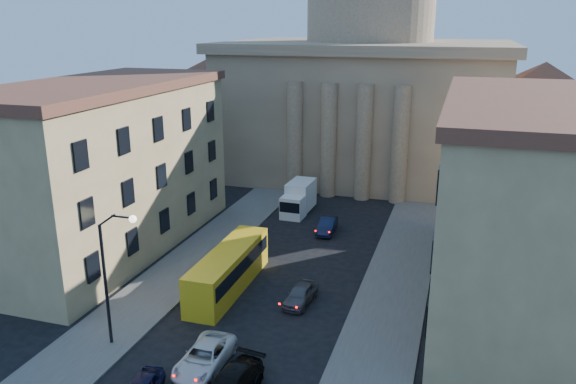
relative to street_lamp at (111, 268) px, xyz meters
name	(u,v)px	position (x,y,z in m)	size (l,w,h in m)	color
sidewalk_left	(175,275)	(-1.53, 10.00, -5.21)	(5.00, 60.00, 0.15)	#54514D
sidewalk_right	(389,306)	(15.47, 10.00, -5.21)	(5.00, 60.00, 0.15)	#54514D
church	(367,82)	(6.97, 47.47, 6.59)	(68.02, 28.76, 36.60)	#7D664D
building_left	(104,166)	(-10.03, 14.00, 2.14)	(11.60, 26.60, 14.70)	tan
building_right	(525,202)	(23.97, 14.00, 2.14)	(11.60, 26.60, 14.70)	tan
street_lamp	(111,268)	(0.00, 0.00, 0.00)	(2.62, 0.44, 8.83)	black
car_left_mid	(204,357)	(6.17, -0.55, -4.57)	(2.37, 5.14, 1.43)	silver
car_right_far	(301,294)	(9.28, 8.76, -4.61)	(1.61, 3.99, 1.36)	#4C4B50
car_right_distant	(327,226)	(7.77, 23.11, -4.59)	(1.47, 4.22, 1.39)	#0E1732
city_bus	(229,268)	(3.47, 9.35, -3.64)	(2.61, 10.90, 3.07)	gold
box_truck	(299,199)	(3.47, 27.96, -3.77)	(2.44, 5.89, 3.20)	white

